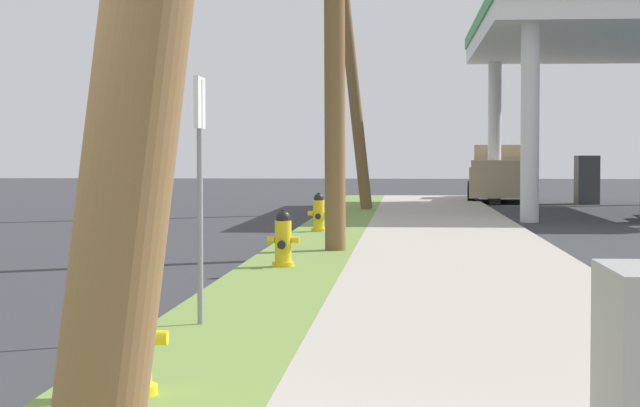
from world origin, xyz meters
The scene contains 6 objects.
fire_hydrant_nearest centered at (0.56, 2.90, 0.45)m, with size 0.42×0.38×0.74m.
fire_hydrant_second centered at (0.59, 11.28, 0.45)m, with size 0.42×0.38×0.74m.
fire_hydrant_third centered at (0.52, 18.58, 0.45)m, with size 0.42×0.37×0.74m.
utility_pole_background centered at (0.67, 27.86, 4.34)m, with size 1.62×1.68×8.29m.
street_sign_post centered at (0.44, 5.92, 1.63)m, with size 0.05×0.36×2.12m.
truck_tan_at_forecourt centered at (5.48, 37.08, 0.91)m, with size 2.55×5.55×1.97m.
Camera 1 is at (2.20, -4.07, 1.56)m, focal length 66.25 mm.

